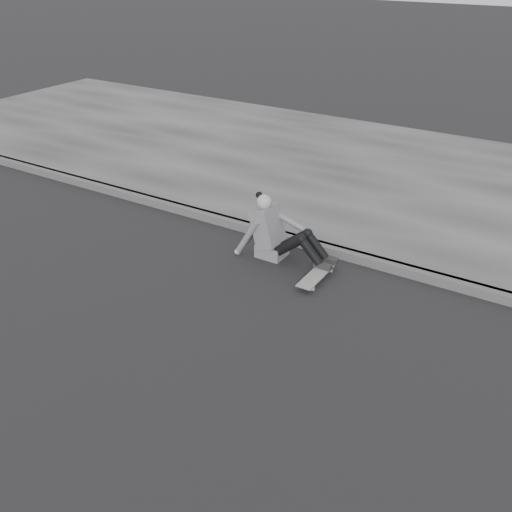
# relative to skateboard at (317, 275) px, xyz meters

# --- Properties ---
(ground) EXTENTS (80.00, 80.00, 0.00)m
(ground) POSITION_rel_skateboard_xyz_m (0.93, -1.87, -0.07)
(ground) COLOR black
(ground) RESTS_ON ground
(curb) EXTENTS (24.00, 0.16, 0.12)m
(curb) POSITION_rel_skateboard_xyz_m (0.93, 0.71, -0.01)
(curb) COLOR #444444
(curb) RESTS_ON ground
(sidewalk) EXTENTS (24.00, 6.00, 0.12)m
(sidewalk) POSITION_rel_skateboard_xyz_m (0.93, 3.73, -0.01)
(sidewalk) COLOR #3D3D3D
(sidewalk) RESTS_ON ground
(skateboard) EXTENTS (0.20, 0.78, 0.09)m
(skateboard) POSITION_rel_skateboard_xyz_m (0.00, 0.00, 0.00)
(skateboard) COLOR gray
(skateboard) RESTS_ON ground
(seated_woman) EXTENTS (1.38, 0.46, 0.88)m
(seated_woman) POSITION_rel_skateboard_xyz_m (-0.73, 0.25, 0.29)
(seated_woman) COLOR #58585B
(seated_woman) RESTS_ON ground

